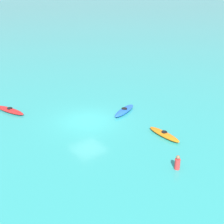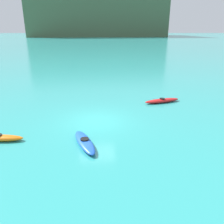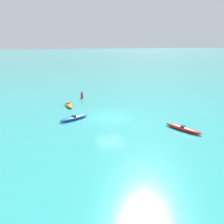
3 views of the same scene
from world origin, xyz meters
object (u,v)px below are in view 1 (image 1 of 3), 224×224
kayak_red (10,110)px  kayak_blue (124,111)px  person_near_shore (177,163)px  kayak_orange (164,134)px

kayak_red → kayak_blue: (-5.89, -7.35, 0.00)m
kayak_red → kayak_blue: same height
kayak_blue → person_near_shore: person_near_shore is taller
kayak_orange → kayak_blue: size_ratio=0.95×
kayak_red → person_near_shore: (-13.99, -4.40, 0.22)m
kayak_orange → kayak_red: same height
kayak_orange → person_near_shore: (-3.19, 2.38, 0.22)m
kayak_orange → person_near_shore: bearing=143.3°
kayak_orange → kayak_red: bearing=32.1°
kayak_red → person_near_shore: size_ratio=3.69×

